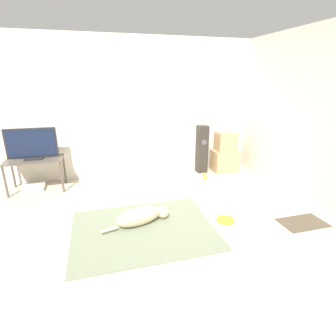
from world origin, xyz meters
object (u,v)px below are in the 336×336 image
tennis_ball_by_boxes (206,178)px  tv (32,144)px  dog (142,216)px  frisbee (225,220)px  game_console (34,188)px  cardboard_box_upper (226,141)px  tv_stand (35,163)px  cardboard_box_lower (224,160)px  floor_speaker (202,149)px  tennis_ball_near_speaker (204,175)px

tennis_ball_by_boxes → tv: bearing=173.9°
dog → frisbee: (1.10, -0.20, -0.12)m
game_console → dog: bearing=-45.2°
cardboard_box_upper → tv_stand: (-3.54, -0.06, -0.14)m
cardboard_box_lower → floor_speaker: 0.56m
dog → tennis_ball_by_boxes: size_ratio=13.89×
frisbee → tennis_ball_by_boxes: tennis_ball_by_boxes is taller
dog → game_console: 2.28m
tv_stand → tennis_ball_near_speaker: size_ratio=13.66×
floor_speaker → frisbee: bearing=-102.7°
cardboard_box_upper → tennis_ball_by_boxes: 0.90m
tv → tennis_ball_by_boxes: size_ratio=11.93×
tennis_ball_near_speaker → frisbee: bearing=-103.2°
tv_stand → tennis_ball_by_boxes: tv_stand is taller
tv → tennis_ball_by_boxes: tv is taller
frisbee → tv: (-2.62, 1.82, 0.79)m
cardboard_box_lower → tv_stand: 3.55m
frisbee → game_console: size_ratio=0.69×
frisbee → tennis_ball_near_speaker: (0.39, 1.66, 0.02)m
cardboard_box_lower → tennis_ball_by_boxes: size_ratio=7.68×
cardboard_box_lower → tennis_ball_by_boxes: cardboard_box_lower is taller
dog → cardboard_box_upper: bearing=39.7°
tv_stand → tennis_ball_by_boxes: bearing=-6.0°
tennis_ball_by_boxes → game_console: size_ratio=0.20×
floor_speaker → tennis_ball_near_speaker: size_ratio=14.41×
cardboard_box_lower → frisbee: bearing=-116.2°
tennis_ball_near_speaker → game_console: bearing=177.2°
tv_stand → tv: (0.00, 0.00, 0.33)m
frisbee → game_console: 3.25m
dog → cardboard_box_upper: (2.02, 1.68, 0.49)m
dog → frisbee: bearing=-10.2°
cardboard_box_lower → cardboard_box_upper: bearing=-96.3°
tennis_ball_near_speaker → cardboard_box_lower: bearing=22.3°
dog → tennis_ball_by_boxes: 1.95m
dog → cardboard_box_lower: size_ratio=1.81×
cardboard_box_upper → game_console: 3.67m
cardboard_box_upper → tennis_ball_near_speaker: bearing=-158.3°
tv_stand → tennis_ball_near_speaker: 3.04m
dog → cardboard_box_upper: 2.67m
cardboard_box_upper → tv: tv is taller
cardboard_box_lower → tennis_ball_near_speaker: bearing=-157.7°
tv → tennis_ball_near_speaker: bearing=-3.0°
tennis_ball_by_boxes → cardboard_box_lower: bearing=33.6°
tv → game_console: 0.76m
frisbee → floor_speaker: size_ratio=0.25×
dog → game_console: bearing=134.8°
dog → tennis_ball_near_speaker: 2.09m
game_console → tv_stand: bearing=0.2°
dog → tv_stand: size_ratio=1.02×
frisbee → tv_stand: bearing=145.3°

